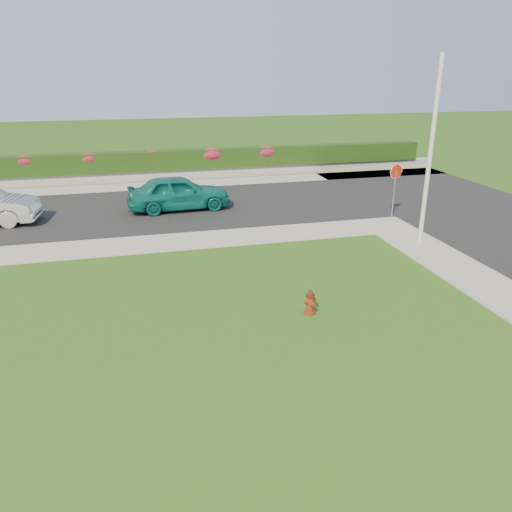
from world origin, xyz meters
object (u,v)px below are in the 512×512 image
object	(u,v)px
fire_hydrant	(310,302)
stop_sign	(395,178)
utility_pole	(430,154)
sedan_teal	(179,193)

from	to	relation	value
fire_hydrant	stop_sign	distance (m)	10.26
utility_pole	fire_hydrant	bearing A→B (deg)	-143.59
fire_hydrant	utility_pole	xyz separation A→B (m)	(5.97, 4.40, 3.01)
utility_pole	stop_sign	world-z (taller)	utility_pole
sedan_teal	stop_sign	size ratio (longest dim) A/B	1.93
sedan_teal	stop_sign	xyz separation A→B (m)	(8.91, -3.66, 0.94)
sedan_teal	stop_sign	distance (m)	9.67
fire_hydrant	utility_pole	distance (m)	8.00
fire_hydrant	sedan_teal	world-z (taller)	sedan_teal
sedan_teal	utility_pole	size ratio (longest dim) A/B	0.70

